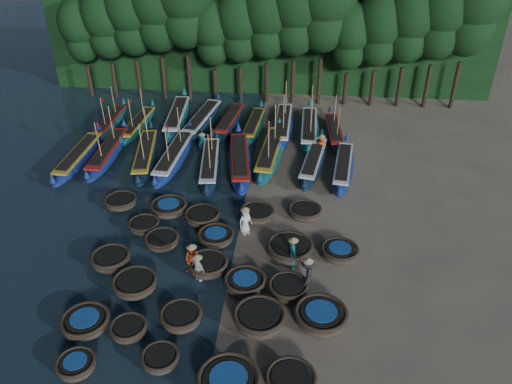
# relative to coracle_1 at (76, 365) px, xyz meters

# --- Properties ---
(ground) EXTENTS (120.00, 120.00, 0.00)m
(ground) POSITION_rel_coracle_1_xyz_m (5.30, 9.71, -0.37)
(ground) COLOR gray
(ground) RESTS_ON ground
(foliage_wall) EXTENTS (40.00, 3.00, 10.00)m
(foliage_wall) POSITION_rel_coracle_1_xyz_m (5.30, 33.21, 4.63)
(foliage_wall) COLOR black
(foliage_wall) RESTS_ON ground
(coracle_1) EXTENTS (1.81, 1.81, 0.64)m
(coracle_1) POSITION_rel_coracle_1_xyz_m (0.00, 0.00, 0.00)
(coracle_1) COLOR #4F4131
(coracle_1) RESTS_ON ground
(coracle_2) EXTENTS (1.93, 1.93, 0.64)m
(coracle_2) POSITION_rel_coracle_1_xyz_m (3.26, 0.62, -0.00)
(coracle_2) COLOR #4F4131
(coracle_2) RESTS_ON ground
(coracle_3) EXTENTS (2.62, 2.62, 0.84)m
(coracle_3) POSITION_rel_coracle_1_xyz_m (6.18, -0.34, 0.12)
(coracle_3) COLOR #4F4131
(coracle_3) RESTS_ON ground
(coracle_4) EXTENTS (2.13, 2.13, 0.70)m
(coracle_4) POSITION_rel_coracle_1_xyz_m (8.55, 0.02, 0.03)
(coracle_4) COLOR #4F4131
(coracle_4) RESTS_ON ground
(coracle_5) EXTENTS (2.41, 2.41, 0.71)m
(coracle_5) POSITION_rel_coracle_1_xyz_m (-0.47, 2.21, 0.04)
(coracle_5) COLOR #4F4131
(coracle_5) RESTS_ON ground
(coracle_6) EXTENTS (1.78, 1.78, 0.66)m
(coracle_6) POSITION_rel_coracle_1_xyz_m (1.51, 2.03, 0.01)
(coracle_6) COLOR #4F4131
(coracle_6) RESTS_ON ground
(coracle_7) EXTENTS (1.94, 1.94, 0.74)m
(coracle_7) POSITION_rel_coracle_1_xyz_m (3.62, 2.87, 0.06)
(coracle_7) COLOR #4F4131
(coracle_7) RESTS_ON ground
(coracle_8) EXTENTS (2.56, 2.56, 0.83)m
(coracle_8) POSITION_rel_coracle_1_xyz_m (7.08, 3.08, 0.10)
(coracle_8) COLOR #4F4131
(coracle_8) RESTS_ON ground
(coracle_9) EXTENTS (2.85, 2.85, 0.83)m
(coracle_9) POSITION_rel_coracle_1_xyz_m (9.76, 3.43, 0.11)
(coracle_9) COLOR #4F4131
(coracle_9) RESTS_ON ground
(coracle_10) EXTENTS (2.05, 2.05, 0.78)m
(coracle_10) POSITION_rel_coracle_1_xyz_m (-0.79, 6.41, 0.08)
(coracle_10) COLOR #4F4131
(coracle_10) RESTS_ON ground
(coracle_11) EXTENTS (2.66, 2.66, 0.74)m
(coracle_11) POSITION_rel_coracle_1_xyz_m (0.96, 4.79, 0.05)
(coracle_11) COLOR #4F4131
(coracle_11) RESTS_ON ground
(coracle_12) EXTENTS (2.52, 2.52, 0.74)m
(coracle_12) POSITION_rel_coracle_1_xyz_m (4.19, 6.46, 0.05)
(coracle_12) COLOR #4F4131
(coracle_12) RESTS_ON ground
(coracle_13) EXTENTS (2.14, 2.14, 0.72)m
(coracle_13) POSITION_rel_coracle_1_xyz_m (6.18, 5.39, 0.04)
(coracle_13) COLOR #4F4131
(coracle_13) RESTS_ON ground
(coracle_14) EXTENTS (2.31, 2.31, 0.73)m
(coracle_14) POSITION_rel_coracle_1_xyz_m (8.26, 5.16, 0.05)
(coracle_14) COLOR #4F4131
(coracle_14) RESTS_ON ground
(coracle_15) EXTENTS (2.00, 2.00, 0.65)m
(coracle_15) POSITION_rel_coracle_1_xyz_m (0.01, 9.58, -0.00)
(coracle_15) COLOR #4F4131
(coracle_15) RESTS_ON ground
(coracle_16) EXTENTS (2.12, 2.12, 0.71)m
(coracle_16) POSITION_rel_coracle_1_xyz_m (1.38, 8.25, 0.03)
(coracle_16) COLOR #4F4131
(coracle_16) RESTS_ON ground
(coracle_17) EXTENTS (2.45, 2.45, 0.67)m
(coracle_17) POSITION_rel_coracle_1_xyz_m (4.20, 8.89, 0.01)
(coracle_17) COLOR #4F4131
(coracle_17) RESTS_ON ground
(coracle_18) EXTENTS (2.50, 2.50, 0.84)m
(coracle_18) POSITION_rel_coracle_1_xyz_m (8.24, 8.07, 0.11)
(coracle_18) COLOR #4F4131
(coracle_18) RESTS_ON ground
(coracle_19) EXTENTS (2.21, 2.21, 0.70)m
(coracle_19) POSITION_rel_coracle_1_xyz_m (10.82, 8.16, 0.04)
(coracle_19) COLOR #4F4131
(coracle_19) RESTS_ON ground
(coracle_20) EXTENTS (2.11, 2.11, 0.65)m
(coracle_20) POSITION_rel_coracle_1_xyz_m (-2.08, 11.85, -0.00)
(coracle_20) COLOR #4F4131
(coracle_20) RESTS_ON ground
(coracle_21) EXTENTS (2.63, 2.63, 0.72)m
(coracle_21) POSITION_rel_coracle_1_xyz_m (0.98, 11.41, 0.04)
(coracle_21) COLOR #4F4131
(coracle_21) RESTS_ON ground
(coracle_22) EXTENTS (2.32, 2.32, 0.68)m
(coracle_22) POSITION_rel_coracle_1_xyz_m (3.11, 10.73, 0.02)
(coracle_22) COLOR #4F4131
(coracle_22) RESTS_ON ground
(coracle_23) EXTENTS (2.09, 2.09, 0.70)m
(coracle_23) POSITION_rel_coracle_1_xyz_m (6.23, 11.27, 0.03)
(coracle_23) COLOR #4F4131
(coracle_23) RESTS_ON ground
(coracle_24) EXTENTS (2.44, 2.44, 0.65)m
(coracle_24) POSITION_rel_coracle_1_xyz_m (9.00, 11.79, 0.00)
(coracle_24) COLOR #4F4131
(coracle_24) RESTS_ON ground
(long_boat_0) EXTENTS (1.55, 8.22, 1.45)m
(long_boat_0) POSITION_rel_coracle_1_xyz_m (-6.67, 16.83, 0.18)
(long_boat_0) COLOR navy
(long_boat_0) RESTS_ON ground
(long_boat_1) EXTENTS (1.66, 8.42, 3.58)m
(long_boat_1) POSITION_rel_coracle_1_xyz_m (-4.89, 17.67, 0.20)
(long_boat_1) COLOR navy
(long_boat_1) RESTS_ON ground
(long_boat_2) EXTENTS (2.89, 8.47, 3.65)m
(long_boat_2) POSITION_rel_coracle_1_xyz_m (-2.13, 17.48, 0.21)
(long_boat_2) COLOR #0D1E31
(long_boat_2) RESTS_ON ground
(long_boat_3) EXTENTS (2.03, 8.80, 3.74)m
(long_boat_3) POSITION_rel_coracle_1_xyz_m (-0.08, 17.46, 0.22)
(long_boat_3) COLOR navy
(long_boat_3) RESTS_ON ground
(long_boat_4) EXTENTS (2.39, 8.22, 3.51)m
(long_boat_4) POSITION_rel_coracle_1_xyz_m (2.55, 16.66, 0.19)
(long_boat_4) COLOR #0D1E31
(long_boat_4) RESTS_ON ground
(long_boat_5) EXTENTS (2.79, 8.90, 1.58)m
(long_boat_5) POSITION_rel_coracle_1_xyz_m (4.51, 17.21, 0.23)
(long_boat_5) COLOR navy
(long_boat_5) RESTS_ON ground
(long_boat_6) EXTENTS (2.33, 8.95, 3.81)m
(long_boat_6) POSITION_rel_coracle_1_xyz_m (6.52, 18.49, 0.23)
(long_boat_6) COLOR #10555B
(long_boat_6) RESTS_ON ground
(long_boat_7) EXTENTS (2.61, 7.84, 1.40)m
(long_boat_7) POSITION_rel_coracle_1_xyz_m (9.51, 17.69, 0.16)
(long_boat_7) COLOR #0D1E31
(long_boat_7) RESTS_ON ground
(long_boat_8) EXTENTS (2.25, 7.69, 1.36)m
(long_boat_8) POSITION_rel_coracle_1_xyz_m (11.49, 17.13, 0.15)
(long_boat_8) COLOR navy
(long_boat_8) RESTS_ON ground
(long_boat_9) EXTENTS (1.30, 7.33, 3.11)m
(long_boat_9) POSITION_rel_coracle_1_xyz_m (-6.52, 22.84, 0.12)
(long_boat_9) COLOR #10555B
(long_boat_9) RESTS_ON ground
(long_boat_10) EXTENTS (1.74, 7.55, 3.21)m
(long_boat_10) POSITION_rel_coracle_1_xyz_m (-4.18, 22.57, 0.14)
(long_boat_10) COLOR #10555B
(long_boat_10) RESTS_ON ground
(long_boat_11) EXTENTS (2.28, 9.17, 1.62)m
(long_boat_11) POSITION_rel_coracle_1_xyz_m (-1.40, 24.08, 0.24)
(long_boat_11) COLOR #10555B
(long_boat_11) RESTS_ON ground
(long_boat_12) EXTENTS (2.78, 8.75, 1.56)m
(long_boat_12) POSITION_rel_coracle_1_xyz_m (0.71, 23.78, 0.22)
(long_boat_12) COLOR #0D1E31
(long_boat_12) RESTS_ON ground
(long_boat_13) EXTENTS (2.29, 7.68, 1.36)m
(long_boat_13) POSITION_rel_coracle_1_xyz_m (2.91, 23.88, 0.15)
(long_boat_13) COLOR #0D1E31
(long_boat_13) RESTS_ON ground
(long_boat_14) EXTENTS (1.83, 7.30, 1.29)m
(long_boat_14) POSITION_rel_coracle_1_xyz_m (4.90, 23.34, 0.12)
(long_boat_14) COLOR #10555B
(long_boat_14) RESTS_ON ground
(long_boat_15) EXTENTS (1.67, 8.92, 3.79)m
(long_boat_15) POSITION_rel_coracle_1_xyz_m (7.17, 23.29, 0.23)
(long_boat_15) COLOR navy
(long_boat_15) RESTS_ON ground
(long_boat_16) EXTENTS (1.64, 8.72, 3.70)m
(long_boat_16) POSITION_rel_coracle_1_xyz_m (9.21, 22.84, 0.22)
(long_boat_16) COLOR #10555B
(long_boat_16) RESTS_ON ground
(long_boat_17) EXTENTS (1.68, 7.32, 3.11)m
(long_boat_17) POSITION_rel_coracle_1_xyz_m (11.10, 22.70, 0.12)
(long_boat_17) COLOR #0D1E31
(long_boat_17) RESTS_ON ground
(fisherman_0) EXTENTS (0.95, 0.91, 1.83)m
(fisherman_0) POSITION_rel_coracle_1_xyz_m (5.70, 9.89, 0.51)
(fisherman_0) COLOR silver
(fisherman_0) RESTS_ON ground
(fisherman_1) EXTENTS (0.61, 0.75, 2.00)m
(fisherman_1) POSITION_rel_coracle_1_xyz_m (8.40, 7.18, 0.61)
(fisherman_1) COLOR #195F6B
(fisherman_1) RESTS_ON ground
(fisherman_2) EXTENTS (0.91, 0.75, 1.90)m
(fisherman_2) POSITION_rel_coracle_1_xyz_m (3.47, 6.32, 0.53)
(fisherman_2) COLOR #CC461B
(fisherman_2) RESTS_ON ground
(fisherman_3) EXTENTS (0.85, 1.25, 1.98)m
(fisherman_3) POSITION_rel_coracle_1_xyz_m (9.13, 5.66, 0.56)
(fisherman_3) COLOR black
(fisherman_3) RESTS_ON ground
(fisherman_4) EXTENTS (0.93, 0.83, 1.71)m
(fisherman_4) POSITION_rel_coracle_1_xyz_m (3.84, 5.78, 0.46)
(fisherman_4) COLOR silver
(fisherman_4) RESTS_ON ground
(fisherman_5) EXTENTS (0.82, 1.52, 1.76)m
(fisherman_5) POSITION_rel_coracle_1_xyz_m (1.56, 19.24, 0.45)
(fisherman_5) COLOR #195F6B
(fisherman_5) RESTS_ON ground
(fisherman_6) EXTENTS (0.90, 0.73, 1.80)m
(fisherman_6) POSITION_rel_coracle_1_xyz_m (10.06, 19.59, 0.49)
(fisherman_6) COLOR #CC461B
(fisherman_6) RESTS_ON ground
(tree_0) EXTENTS (3.68, 3.68, 8.68)m
(tree_0) POSITION_rel_coracle_1_xyz_m (-10.70, 29.71, 5.60)
(tree_0) COLOR black
(tree_0) RESTS_ON ground
(tree_1) EXTENTS (4.09, 4.09, 9.65)m
(tree_1) POSITION_rel_coracle_1_xyz_m (-8.40, 29.71, 6.27)
(tree_1) COLOR black
(tree_1) RESTS_ON ground
(tree_2) EXTENTS (4.51, 4.51, 10.63)m
(tree_2) POSITION_rel_coracle_1_xyz_m (-6.10, 29.71, 6.95)
(tree_2) COLOR black
(tree_2) RESTS_ON ground
(tree_3) EXTENTS (4.92, 4.92, 11.60)m
(tree_3) POSITION_rel_coracle_1_xyz_m (-3.80, 29.71, 7.63)
(tree_3) COLOR black
(tree_3) RESTS_ON ground
(tree_5) EXTENTS (3.68, 3.68, 8.68)m
(tree_5) POSITION_rel_coracle_1_xyz_m (0.80, 29.71, 5.60)
(tree_5) COLOR black
(tree_5) RESTS_ON ground
(tree_6) EXTENTS (4.09, 4.09, 9.65)m
(tree_6) POSITION_rel_coracle_1_xyz_m (3.10, 29.71, 6.27)
(tree_6) COLOR black
(tree_6) RESTS_ON ground
(tree_7) EXTENTS (4.51, 4.51, 10.63)m
(tree_7) POSITION_rel_coracle_1_xyz_m (5.40, 29.71, 6.95)
(tree_7) COLOR black
(tree_7) RESTS_ON ground
(tree_8) EXTENTS (4.92, 4.92, 11.60)m
(tree_8) POSITION_rel_coracle_1_xyz_m (7.70, 29.71, 7.63)
(tree_8) COLOR black
(tree_8) RESTS_ON ground
(tree_9) EXTENTS (5.34, 5.34, 12.58)m
(tree_9) POSITION_rel_coracle_1_xyz_m (10.00, 29.71, 8.30)
(tree_9) COLOR black
(tree_9) RESTS_ON ground
(tree_10) EXTENTS (3.68, 3.68, 8.68)m
(tree_10) POSITION_rel_coracle_1_xyz_m (12.30, 29.71, 5.60)
(tree_10) COLOR black
(tree_10) RESTS_ON ground
(tree_11) EXTENTS (4.09, 4.09, 9.65)m
(tree_11) POSITION_rel_coracle_1_xyz_m (14.60, 29.71, 6.27)
(tree_11) COLOR black
(tree_11) RESTS_ON ground
(tree_12) EXTENTS (4.51, 4.51, 10.63)m
(tree_12) POSITION_rel_coracle_1_xyz_m (16.90, 29.71, 6.95)
(tree_12) COLOR black
(tree_12) RESTS_ON ground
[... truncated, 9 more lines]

